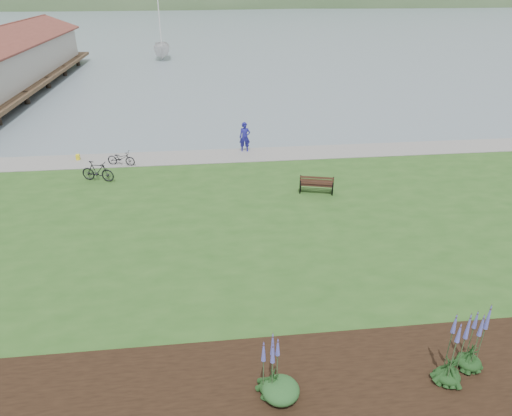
{
  "coord_description": "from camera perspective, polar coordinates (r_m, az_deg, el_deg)",
  "views": [
    {
      "loc": [
        -2.03,
        -17.15,
        9.37
      ],
      "look_at": [
        -0.24,
        -1.41,
        1.3
      ],
      "focal_mm": 32.0,
      "sensor_mm": 36.0,
      "label": 1
    }
  ],
  "objects": [
    {
      "name": "echium_1",
      "position": [
        12.99,
        25.64,
        -14.87
      ],
      "size": [
        0.62,
        0.62,
        2.17
      ],
      "color": "#123313",
      "rests_on": "garden_bed"
    },
    {
      "name": "garden_bed",
      "position": [
        12.62,
        20.62,
        -20.41
      ],
      "size": [
        24.0,
        4.4,
        0.04
      ],
      "primitive_type": "cube",
      "color": "black",
      "rests_on": "lawn"
    },
    {
      "name": "shrub_0",
      "position": [
        11.58,
        3.1,
        -21.78
      ],
      "size": [
        0.9,
        0.9,
        0.45
      ],
      "primitive_type": "ellipsoid",
      "color": "#1E4C21",
      "rests_on": "garden_bed"
    },
    {
      "name": "bicycle_b",
      "position": [
        23.52,
        -19.19,
        4.35
      ],
      "size": [
        0.99,
        1.75,
        1.01
      ],
      "primitive_type": "imported",
      "rotation": [
        0.0,
        0.0,
        1.25
      ],
      "color": "black",
      "rests_on": "lawn"
    },
    {
      "name": "pier_pavilion",
      "position": [
        48.62,
        -29.3,
        15.8
      ],
      "size": [
        8.0,
        36.0,
        5.4
      ],
      "color": "#4C3826",
      "rests_on": "ground"
    },
    {
      "name": "pannier",
      "position": [
        26.83,
        -21.37,
        5.92
      ],
      "size": [
        0.21,
        0.3,
        0.3
      ],
      "primitive_type": "cube",
      "rotation": [
        0.0,
        0.0,
        0.11
      ],
      "color": "yellow",
      "rests_on": "lawn"
    },
    {
      "name": "lawn",
      "position": [
        17.82,
        0.99,
        -3.97
      ],
      "size": [
        34.0,
        20.0,
        0.4
      ],
      "primitive_type": "cube",
      "color": "#28521D",
      "rests_on": "ground"
    },
    {
      "name": "person",
      "position": [
        25.99,
        -1.42,
        9.15
      ],
      "size": [
        0.78,
        0.58,
        2.01
      ],
      "primitive_type": "imported",
      "rotation": [
        0.0,
        0.0,
        -0.12
      ],
      "color": "navy",
      "rests_on": "lawn"
    },
    {
      "name": "ground",
      "position": [
        19.65,
        0.24,
        -1.49
      ],
      "size": [
        600.0,
        600.0,
        0.0
      ],
      "primitive_type": "plane",
      "color": "slate",
      "rests_on": "ground"
    },
    {
      "name": "sailboat",
      "position": [
        61.66,
        -11.55,
        17.75
      ],
      "size": [
        9.23,
        9.39,
        23.62
      ],
      "primitive_type": "imported",
      "rotation": [
        0.0,
        0.0,
        0.03
      ],
      "color": "silver",
      "rests_on": "ground"
    },
    {
      "name": "park_bench",
      "position": [
        21.11,
        7.58,
        3.0
      ],
      "size": [
        1.63,
        0.99,
        0.94
      ],
      "rotation": [
        0.0,
        0.0,
        -0.26
      ],
      "color": "black",
      "rests_on": "lawn"
    },
    {
      "name": "bicycle_a",
      "position": [
        25.22,
        -16.52,
        5.99
      ],
      "size": [
        0.93,
        1.6,
        0.79
      ],
      "primitive_type": "imported",
      "rotation": [
        0.0,
        0.0,
        1.29
      ],
      "color": "black",
      "rests_on": "lawn"
    },
    {
      "name": "shoreline_path",
      "position": [
        25.74,
        -1.56,
        6.63
      ],
      "size": [
        34.0,
        2.2,
        0.03
      ],
      "primitive_type": "cube",
      "color": "gray",
      "rests_on": "lawn"
    },
    {
      "name": "far_hillside",
      "position": [
        188.67,
        0.26,
        24.15
      ],
      "size": [
        580.0,
        80.0,
        38.0
      ],
      "primitive_type": null,
      "color": "#385630",
      "rests_on": "ground"
    },
    {
      "name": "echium_0",
      "position": [
        12.38,
        23.43,
        -16.41
      ],
      "size": [
        0.62,
        0.62,
        2.28
      ],
      "color": "#123313",
      "rests_on": "garden_bed"
    },
    {
      "name": "echium_4",
      "position": [
        11.23,
        2.08,
        -19.22
      ],
      "size": [
        0.62,
        0.62,
        2.05
      ],
      "color": "#123313",
      "rests_on": "garden_bed"
    }
  ]
}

